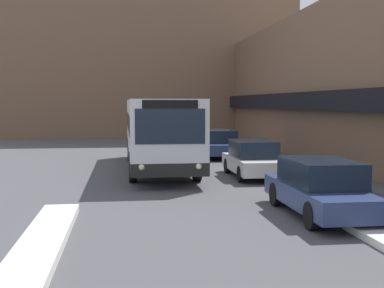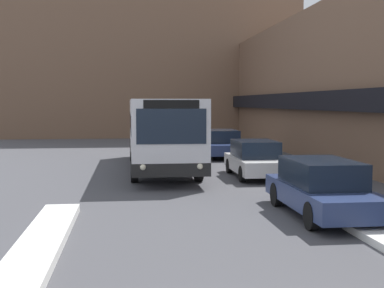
% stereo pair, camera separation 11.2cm
% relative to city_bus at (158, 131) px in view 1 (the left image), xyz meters
% --- Properties ---
extents(building_row_right, '(5.50, 60.00, 7.90)m').
position_rel_city_bus_xyz_m(building_row_right, '(10.37, 5.03, 2.23)').
color(building_row_right, brown).
rests_on(building_row_right, ground_plane).
extents(building_backdrop_far, '(26.00, 8.00, 17.97)m').
position_rel_city_bus_xyz_m(building_backdrop_far, '(0.40, 24.87, 7.28)').
color(building_backdrop_far, brown).
rests_on(building_backdrop_far, ground_plane).
extents(city_bus, '(2.68, 12.07, 3.09)m').
position_rel_city_bus_xyz_m(city_bus, '(0.00, 0.00, 0.00)').
color(city_bus, silver).
rests_on(city_bus, ground_plane).
extents(parked_car_front, '(1.83, 4.78, 1.47)m').
position_rel_city_bus_xyz_m(parked_car_front, '(3.60, -10.22, -0.96)').
color(parked_car_front, navy).
rests_on(parked_car_front, ground_plane).
extents(parked_car_middle, '(1.81, 4.21, 1.46)m').
position_rel_city_bus_xyz_m(parked_car_middle, '(3.60, -2.85, -0.98)').
color(parked_car_middle, silver).
rests_on(parked_car_middle, ground_plane).
extents(parked_car_back, '(1.92, 4.60, 1.48)m').
position_rel_city_bus_xyz_m(parked_car_back, '(3.60, 5.02, -0.96)').
color(parked_car_back, navy).
rests_on(parked_car_back, ground_plane).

